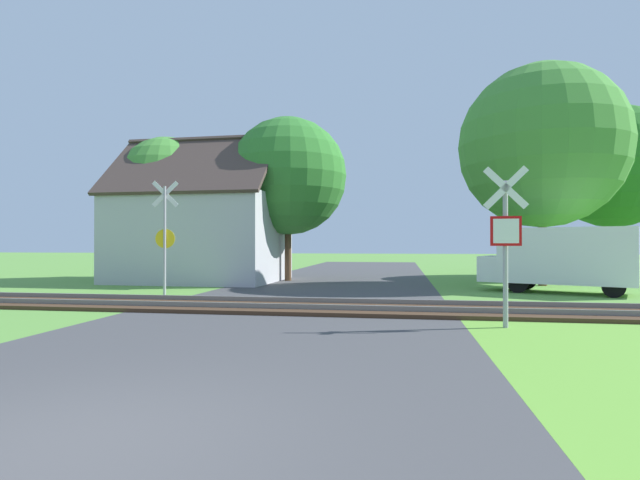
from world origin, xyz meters
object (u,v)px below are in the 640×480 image
(tree_far, at_px, (614,167))
(tree_right, at_px, (542,146))
(house, at_px, (203,234))
(stop_sign_near, at_px, (506,237))
(tree_center, at_px, (288,176))
(mail_truck, at_px, (561,257))
(tree_left, at_px, (168,187))
(crossing_sign_far, at_px, (165,232))

(tree_far, distance_m, tree_right, 7.75)
(house, bearing_deg, stop_sign_near, -43.52)
(tree_center, distance_m, mail_truck, 11.82)
(tree_left, xyz_separation_m, tree_center, (5.88, 0.02, 0.37))
(house, relative_size, tree_far, 0.86)
(crossing_sign_far, relative_size, tree_right, 0.42)
(mail_truck, bearing_deg, tree_far, -6.46)
(stop_sign_near, distance_m, tree_right, 11.95)
(tree_far, bearing_deg, crossing_sign_far, -147.33)
(tree_left, distance_m, tree_far, 22.19)
(house, bearing_deg, tree_right, 0.56)
(crossing_sign_far, xyz_separation_m, tree_far, (18.34, 11.76, 3.48))
(crossing_sign_far, bearing_deg, tree_left, 103.99)
(house, bearing_deg, tree_left, 162.01)
(tree_far, bearing_deg, stop_sign_near, -117.16)
(crossing_sign_far, xyz_separation_m, tree_center, (2.61, 6.85, 2.68))
(tree_left, height_order, tree_right, tree_right)
(mail_truck, bearing_deg, tree_center, 92.84)
(tree_left, xyz_separation_m, tree_far, (21.61, 4.93, 1.17))
(tree_center, distance_m, tree_far, 16.50)
(tree_far, xyz_separation_m, mail_truck, (-5.19, -8.93, -4.34))
(tree_center, distance_m, tree_right, 10.82)
(tree_right, bearing_deg, house, 178.97)
(house, relative_size, mail_truck, 1.42)
(tree_center, xyz_separation_m, tree_right, (10.74, -1.02, 0.86))
(tree_center, xyz_separation_m, mail_truck, (10.54, -4.02, -3.54))
(tree_far, height_order, mail_truck, tree_far)
(tree_far, xyz_separation_m, tree_right, (-4.99, -5.93, 0.06))
(house, bearing_deg, tree_center, 12.81)
(tree_center, relative_size, tree_right, 0.84)
(stop_sign_near, height_order, tree_left, tree_left)
(tree_left, xyz_separation_m, tree_right, (16.62, -1.00, 1.23))
(stop_sign_near, xyz_separation_m, mail_truck, (3.37, 7.75, -0.61))
(crossing_sign_far, bearing_deg, tree_far, 21.08)
(tree_center, bearing_deg, house, -168.77)
(stop_sign_near, bearing_deg, tree_left, -38.96)
(tree_right, bearing_deg, crossing_sign_far, -156.39)
(tree_right, height_order, mail_truck, tree_right)
(crossing_sign_far, relative_size, tree_far, 0.44)
(crossing_sign_far, height_order, tree_right, tree_right)
(crossing_sign_far, height_order, mail_truck, crossing_sign_far)
(stop_sign_near, relative_size, tree_left, 0.48)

